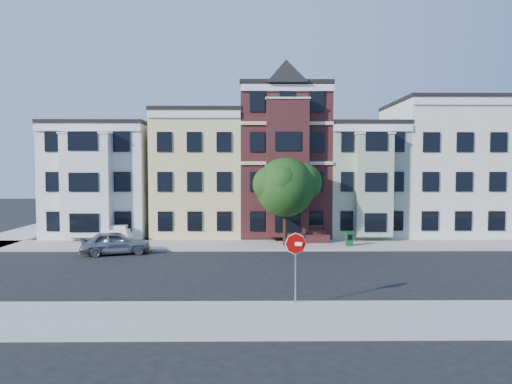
{
  "coord_description": "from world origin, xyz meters",
  "views": [
    {
      "loc": [
        -2.7,
        -24.52,
        5.62
      ],
      "look_at": [
        -2.42,
        2.63,
        4.2
      ],
      "focal_mm": 32.0,
      "sensor_mm": 36.0,
      "label": 1
    }
  ],
  "objects_px": {
    "newspaper_box": "(349,239)",
    "stop_sign": "(296,264)",
    "street_tree": "(285,191)",
    "parked_car": "(115,243)",
    "fire_hydrant": "(114,242)"
  },
  "relations": [
    {
      "from": "street_tree",
      "to": "stop_sign",
      "type": "xyz_separation_m",
      "value": [
        -0.61,
        -13.88,
        -2.22
      ]
    },
    {
      "from": "street_tree",
      "to": "newspaper_box",
      "type": "distance_m",
      "value": 5.61
    },
    {
      "from": "newspaper_box",
      "to": "fire_hydrant",
      "type": "distance_m",
      "value": 16.52
    },
    {
      "from": "newspaper_box",
      "to": "fire_hydrant",
      "type": "bearing_deg",
      "value": 173.2
    },
    {
      "from": "parked_car",
      "to": "stop_sign",
      "type": "relative_size",
      "value": 1.37
    },
    {
      "from": "street_tree",
      "to": "parked_car",
      "type": "relative_size",
      "value": 1.73
    },
    {
      "from": "fire_hydrant",
      "to": "parked_car",
      "type": "bearing_deg",
      "value": -71.28
    },
    {
      "from": "parked_car",
      "to": "stop_sign",
      "type": "xyz_separation_m",
      "value": [
        10.67,
        -11.4,
        1.01
      ]
    },
    {
      "from": "newspaper_box",
      "to": "parked_car",
      "type": "bearing_deg",
      "value": -178.94
    },
    {
      "from": "parked_car",
      "to": "fire_hydrant",
      "type": "xyz_separation_m",
      "value": [
        -0.74,
        2.18,
        -0.28
      ]
    },
    {
      "from": "newspaper_box",
      "to": "stop_sign",
      "type": "height_order",
      "value": "stop_sign"
    },
    {
      "from": "parked_car",
      "to": "newspaper_box",
      "type": "xyz_separation_m",
      "value": [
        15.78,
        2.18,
        -0.11
      ]
    },
    {
      "from": "street_tree",
      "to": "fire_hydrant",
      "type": "bearing_deg",
      "value": -178.57
    },
    {
      "from": "newspaper_box",
      "to": "stop_sign",
      "type": "bearing_deg",
      "value": -117.43
    },
    {
      "from": "newspaper_box",
      "to": "stop_sign",
      "type": "xyz_separation_m",
      "value": [
        -5.11,
        -13.58,
        1.12
      ]
    }
  ]
}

